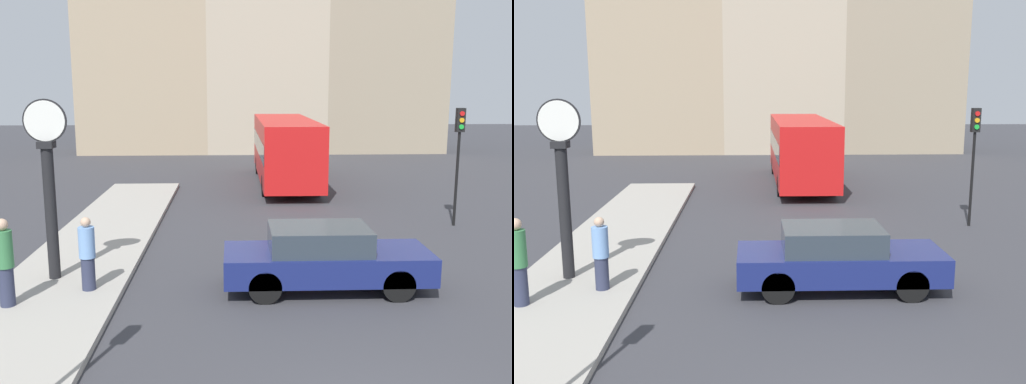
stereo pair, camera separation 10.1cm
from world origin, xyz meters
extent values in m
cube|color=#A39E93|center=(-5.97, 8.72, 0.07)|extent=(2.90, 21.44, 0.14)
cube|color=tan|center=(-7.96, 33.56, 6.11)|extent=(8.53, 5.00, 12.23)
cube|color=#B7A88E|center=(0.25, 33.56, 7.40)|extent=(7.88, 5.00, 14.80)
cube|color=gray|center=(8.21, 33.56, 8.83)|extent=(8.04, 5.00, 17.67)
cube|color=navy|center=(0.02, 5.94, 0.61)|extent=(4.60, 1.74, 0.62)
cube|color=#2D3842|center=(-0.16, 5.94, 1.20)|extent=(2.21, 1.56, 0.54)
cylinder|color=black|center=(1.44, 6.70, 0.36)|extent=(0.71, 0.22, 0.71)
cylinder|color=black|center=(1.44, 5.19, 0.36)|extent=(0.71, 0.22, 0.71)
cylinder|color=black|center=(-1.41, 6.70, 0.36)|extent=(0.71, 0.22, 0.71)
cylinder|color=black|center=(-1.41, 5.19, 0.36)|extent=(0.71, 0.22, 0.71)
cube|color=red|center=(0.36, 20.00, 1.68)|extent=(2.46, 9.79, 2.64)
cube|color=#1E232D|center=(0.36, 20.00, 1.86)|extent=(2.48, 9.59, 0.78)
cylinder|color=black|center=(1.44, 23.03, 0.45)|extent=(0.28, 0.90, 0.90)
cylinder|color=black|center=(-0.73, 23.03, 0.45)|extent=(0.28, 0.90, 0.90)
cylinder|color=black|center=(1.44, 16.96, 0.45)|extent=(0.28, 0.90, 0.90)
cylinder|color=black|center=(-0.73, 16.96, 0.45)|extent=(0.28, 0.90, 0.90)
cylinder|color=black|center=(5.19, 11.71, 1.54)|extent=(0.09, 0.09, 3.08)
cube|color=black|center=(5.19, 11.71, 3.46)|extent=(0.26, 0.20, 0.76)
cylinder|color=red|center=(5.19, 11.59, 3.66)|extent=(0.15, 0.04, 0.15)
cylinder|color=orange|center=(5.19, 11.59, 3.46)|extent=(0.15, 0.04, 0.15)
cylinder|color=green|center=(5.19, 11.59, 3.25)|extent=(0.15, 0.04, 0.15)
cylinder|color=black|center=(-6.22, 6.59, 1.66)|extent=(0.26, 0.26, 3.03)
cube|color=black|center=(-6.22, 6.59, 3.25)|extent=(0.34, 0.34, 0.16)
cylinder|color=black|center=(-6.22, 6.59, 3.78)|extent=(0.97, 0.04, 0.97)
cylinder|color=white|center=(-6.22, 6.59, 3.78)|extent=(0.90, 0.06, 0.90)
cylinder|color=#2D334C|center=(-5.24, 5.78, 0.51)|extent=(0.30, 0.30, 0.73)
cylinder|color=#729ED8|center=(-5.24, 5.78, 1.21)|extent=(0.35, 0.35, 0.68)
sphere|color=tan|center=(-5.24, 5.78, 1.66)|extent=(0.22, 0.22, 0.22)
cylinder|color=#2D334C|center=(-6.66, 4.91, 0.55)|extent=(0.30, 0.30, 0.81)
cylinder|color=#387A47|center=(-6.66, 4.91, 1.33)|extent=(0.35, 0.35, 0.76)
sphere|color=tan|center=(-6.66, 4.91, 1.84)|extent=(0.24, 0.24, 0.24)
camera|label=1|loc=(-2.07, -6.25, 4.56)|focal=40.00mm
camera|label=2|loc=(-1.97, -6.25, 4.56)|focal=40.00mm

